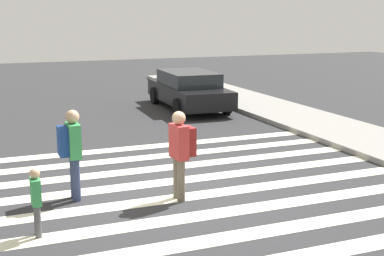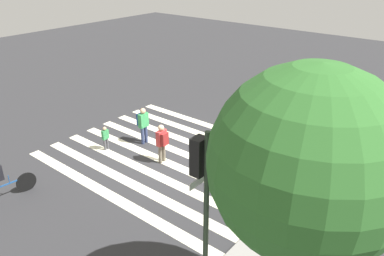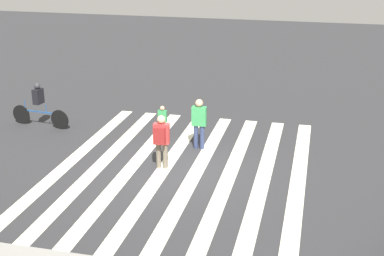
% 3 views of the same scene
% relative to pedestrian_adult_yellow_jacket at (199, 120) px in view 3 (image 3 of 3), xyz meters
% --- Properties ---
extents(ground_plane, '(60.00, 60.00, 0.00)m').
position_rel_pedestrian_adult_yellow_jacket_xyz_m(ground_plane, '(0.17, 1.91, -0.99)').
color(ground_plane, '#2D2D30').
extents(crosswalk_stripes, '(7.44, 10.00, 0.01)m').
position_rel_pedestrian_adult_yellow_jacket_xyz_m(crosswalk_stripes, '(0.17, 1.91, -0.99)').
color(crosswalk_stripes, '#F2EDCC').
rests_on(crosswalk_stripes, ground_plane).
extents(pedestrian_adult_yellow_jacket, '(0.47, 0.40, 1.70)m').
position_rel_pedestrian_adult_yellow_jacket_xyz_m(pedestrian_adult_yellow_jacket, '(0.00, 0.00, 0.00)').
color(pedestrian_adult_yellow_jacket, navy).
rests_on(pedestrian_adult_yellow_jacket, ground_plane).
extents(pedestrian_child_with_backpack, '(0.31, 0.16, 1.10)m').
position_rel_pedestrian_adult_yellow_jacket_xyz_m(pedestrian_child_with_backpack, '(1.50, -0.81, -0.37)').
color(pedestrian_child_with_backpack, '#4C4C51').
rests_on(pedestrian_child_with_backpack, ground_plane).
extents(pedestrian_adult_tall_backpack, '(0.48, 0.40, 1.68)m').
position_rel_pedestrian_adult_yellow_jacket_xyz_m(pedestrian_adult_tall_backpack, '(0.74, 1.87, -0.01)').
color(pedestrian_adult_tall_backpack, '#6B6051').
rests_on(pedestrian_adult_tall_backpack, ground_plane).
extents(cyclist_near_curb, '(2.38, 0.43, 1.66)m').
position_rel_pedestrian_adult_yellow_jacket_xyz_m(cyclist_near_curb, '(6.16, -0.68, -0.12)').
color(cyclist_near_curb, black).
rests_on(cyclist_near_curb, ground_plane).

